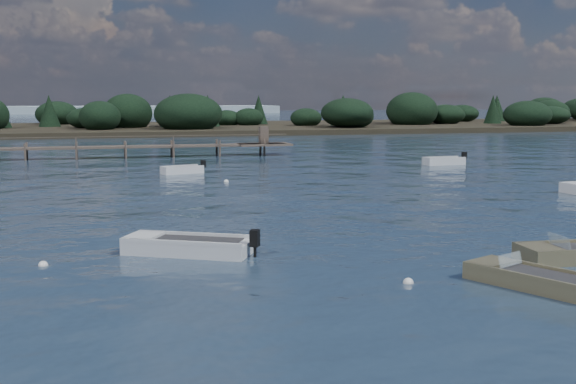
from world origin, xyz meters
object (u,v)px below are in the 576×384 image
object	(u,v)px
dinghy_near_olive	(536,283)
tender_far_grey_b	(444,163)
tender_far_white	(182,171)
dinghy_mid_grey	(188,249)

from	to	relation	value
dinghy_near_olive	tender_far_grey_b	xyz separation A→B (m)	(15.28, 35.45, 0.04)
tender_far_white	tender_far_grey_b	size ratio (longest dim) A/B	0.90
dinghy_mid_grey	tender_far_white	bearing A→B (deg)	83.60
dinghy_near_olive	tender_far_grey_b	distance (m)	38.60
dinghy_near_olive	dinghy_mid_grey	bearing A→B (deg)	141.95
tender_far_white	dinghy_near_olive	distance (m)	34.77
dinghy_near_olive	tender_far_white	bearing A→B (deg)	100.31
dinghy_near_olive	tender_far_grey_b	size ratio (longest dim) A/B	1.18
tender_far_white	dinghy_near_olive	size ratio (longest dim) A/B	0.77
tender_far_white	dinghy_mid_grey	distance (m)	27.14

